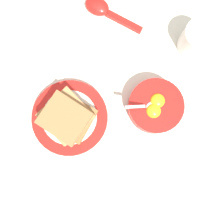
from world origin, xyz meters
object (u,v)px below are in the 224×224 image
egg_bowl (155,106)px  toast_plate (70,118)px  toast_sandwich (67,117)px  soup_spoon (102,9)px  drinking_cup (197,39)px

egg_bowl → toast_plate: 0.22m
toast_plate → toast_sandwich: size_ratio=1.38×
egg_bowl → toast_plate: egg_bowl is taller
toast_sandwich → toast_plate: bearing=-104.8°
toast_plate → soup_spoon: (-0.21, -0.22, 0.01)m
toast_sandwich → drinking_cup: size_ratio=1.68×
toast_sandwich → drinking_cup: bearing=-176.9°
egg_bowl → drinking_cup: (-0.18, -0.10, 0.01)m
egg_bowl → drinking_cup: egg_bowl is taller
soup_spoon → toast_sandwich: bearing=46.2°
soup_spoon → drinking_cup: (-0.17, 0.20, 0.02)m
toast_sandwich → drinking_cup: (-0.38, -0.02, -0.01)m
egg_bowl → soup_spoon: size_ratio=0.88×
soup_spoon → drinking_cup: 0.26m
toast_sandwich → egg_bowl: bearing=159.0°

